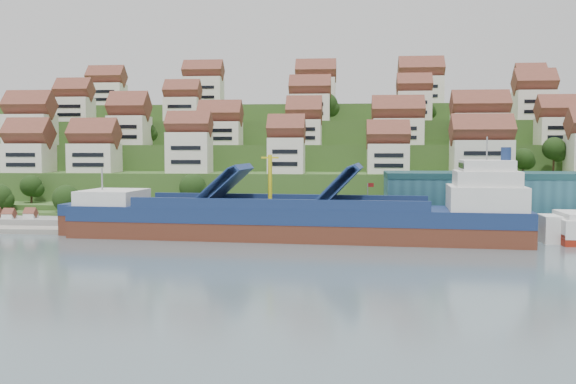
# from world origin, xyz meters

# --- Properties ---
(ground) EXTENTS (300.00, 300.00, 0.00)m
(ground) POSITION_xyz_m (0.00, 0.00, 0.00)
(ground) COLOR slate
(ground) RESTS_ON ground
(quay) EXTENTS (180.00, 14.00, 2.20)m
(quay) POSITION_xyz_m (20.00, 15.00, 1.10)
(quay) COLOR gray
(quay) RESTS_ON ground
(pebble_beach) EXTENTS (45.00, 20.00, 1.00)m
(pebble_beach) POSITION_xyz_m (-58.00, 12.00, 0.50)
(pebble_beach) COLOR gray
(pebble_beach) RESTS_ON ground
(hillside) EXTENTS (260.00, 128.00, 31.00)m
(hillside) POSITION_xyz_m (0.00, 103.55, 10.66)
(hillside) COLOR #2D4C1E
(hillside) RESTS_ON ground
(hillside_village) EXTENTS (159.27, 61.84, 29.36)m
(hillside_village) POSITION_xyz_m (1.27, 60.49, 24.23)
(hillside_village) COLOR white
(hillside_village) RESTS_ON ground
(hillside_trees) EXTENTS (143.09, 62.60, 30.85)m
(hillside_trees) POSITION_xyz_m (-12.64, 45.59, 17.05)
(hillside_trees) COLOR #1E3913
(hillside_trees) RESTS_ON ground
(warehouse) EXTENTS (60.00, 15.00, 10.00)m
(warehouse) POSITION_xyz_m (52.00, 17.00, 7.20)
(warehouse) COLOR #265868
(warehouse) RESTS_ON quay
(flagpole) EXTENTS (1.28, 0.16, 8.00)m
(flagpole) POSITION_xyz_m (18.11, 10.00, 6.88)
(flagpole) COLOR gray
(flagpole) RESTS_ON quay
(beach_huts) EXTENTS (14.40, 3.70, 2.20)m
(beach_huts) POSITION_xyz_m (-60.00, 10.75, 2.10)
(beach_huts) COLOR white
(beach_huts) RESTS_ON pebble_beach
(cargo_ship) EXTENTS (86.76, 19.82, 19.18)m
(cargo_ship) POSITION_xyz_m (6.04, 0.57, 3.58)
(cargo_ship) COLOR #5B2A1B
(cargo_ship) RESTS_ON ground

